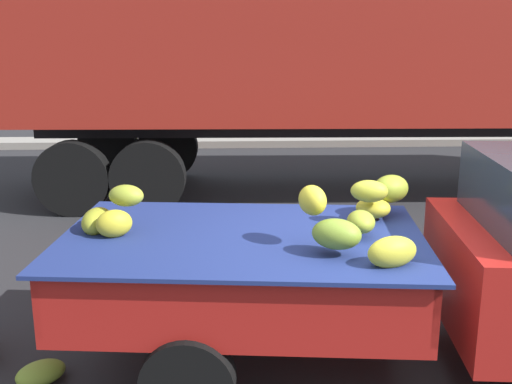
% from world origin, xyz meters
% --- Properties ---
extents(ground, '(220.00, 220.00, 0.00)m').
position_xyz_m(ground, '(0.00, 0.00, 0.00)').
color(ground, '#28282B').
extents(curb_strip, '(80.00, 0.80, 0.16)m').
position_xyz_m(curb_strip, '(0.00, 10.15, 0.08)').
color(curb_strip, gray).
rests_on(curb_strip, ground).
extents(pickup_truck, '(4.96, 2.17, 1.70)m').
position_xyz_m(pickup_truck, '(0.79, 0.12, 0.88)').
color(pickup_truck, '#B21E19').
rests_on(pickup_truck, ground).
extents(semi_trailer, '(12.05, 2.85, 3.95)m').
position_xyz_m(semi_trailer, '(1.16, 5.67, 2.54)').
color(semi_trailer, maroon).
rests_on(semi_trailer, ground).
extents(fallen_banana_bunch_near_tailgate, '(0.46, 0.45, 0.16)m').
position_xyz_m(fallen_banana_bunch_near_tailgate, '(-2.66, 0.09, 0.08)').
color(fallen_banana_bunch_near_tailgate, olive).
rests_on(fallen_banana_bunch_near_tailgate, ground).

